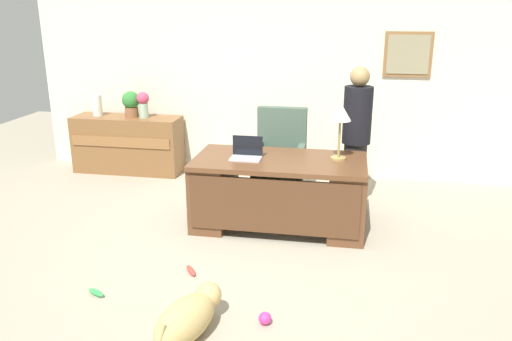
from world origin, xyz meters
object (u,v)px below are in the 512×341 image
(person_standing, at_px, (356,138))
(dog_toy_plush, at_px, (96,293))
(vase_with_flowers, at_px, (143,103))
(dog_toy_ball, at_px, (265,318))
(dog_lying, at_px, (188,317))
(desk_lamp, at_px, (340,115))
(laptop, at_px, (247,153))
(potted_plant, at_px, (131,103))
(dog_toy_bone, at_px, (191,270))
(credenza, at_px, (128,144))
(armchair, at_px, (280,159))
(desk, at_px, (279,191))
(vase_empty, at_px, (97,105))

(person_standing, xyz_separation_m, dog_toy_plush, (-2.06, -2.34, -0.82))
(vase_with_flowers, xyz_separation_m, dog_toy_ball, (2.26, -3.35, -0.95))
(dog_lying, distance_m, vase_with_flowers, 4.07)
(person_standing, relative_size, dog_toy_plush, 9.39)
(dog_lying, relative_size, desk_lamp, 1.27)
(laptop, bearing_deg, vase_with_flowers, 138.70)
(potted_plant, height_order, dog_toy_ball, potted_plant)
(dog_toy_ball, xyz_separation_m, dog_toy_bone, (-0.78, 0.64, -0.02))
(dog_lying, bearing_deg, credenza, 119.29)
(armchair, bearing_deg, credenza, 163.50)
(desk, height_order, dog_lying, desk)
(desk_lamp, xyz_separation_m, potted_plant, (-2.89, 1.43, -0.22))
(potted_plant, bearing_deg, dog_toy_ball, -53.92)
(credenza, bearing_deg, desk_lamp, -25.60)
(potted_plant, relative_size, dog_toy_plush, 2.05)
(desk, relative_size, credenza, 1.18)
(dog_lying, distance_m, desk_lamp, 2.59)
(credenza, relative_size, potted_plant, 4.22)
(laptop, height_order, dog_toy_plush, laptop)
(dog_lying, xyz_separation_m, potted_plant, (-1.92, 3.58, 0.84))
(credenza, relative_size, laptop, 4.75)
(armchair, relative_size, vase_with_flowers, 3.10)
(credenza, relative_size, dog_toy_plush, 8.66)
(person_standing, relative_size, desk_lamp, 2.78)
(desk, bearing_deg, laptop, 179.51)
(laptop, bearing_deg, dog_lying, -90.59)
(person_standing, distance_m, dog_lying, 3.04)
(laptop, height_order, vase_empty, vase_empty)
(credenza, bearing_deg, laptop, -37.30)
(armchair, relative_size, dog_toy_plush, 6.29)
(dog_lying, bearing_deg, dog_toy_ball, 24.71)
(armchair, height_order, potted_plant, potted_plant)
(desk_lamp, bearing_deg, potted_plant, 153.69)
(dog_toy_bone, bearing_deg, dog_lying, -73.63)
(vase_empty, distance_m, dog_toy_plush, 3.66)
(person_standing, height_order, laptop, person_standing)
(armchair, distance_m, dog_toy_bone, 2.15)
(person_standing, relative_size, vase_empty, 5.58)
(dog_toy_bone, bearing_deg, dog_toy_ball, -39.60)
(desk, height_order, person_standing, person_standing)
(dog_toy_plush, bearing_deg, armchair, 65.10)
(desk, bearing_deg, person_standing, 41.66)
(armchair, distance_m, vase_empty, 2.80)
(credenza, relative_size, dog_lying, 2.02)
(vase_empty, bearing_deg, laptop, -32.31)
(vase_empty, bearing_deg, armchair, -14.07)
(dog_toy_bone, height_order, dog_toy_plush, same)
(desk, bearing_deg, desk_lamp, 11.58)
(armchair, bearing_deg, vase_empty, 165.93)
(vase_empty, bearing_deg, desk, -29.03)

